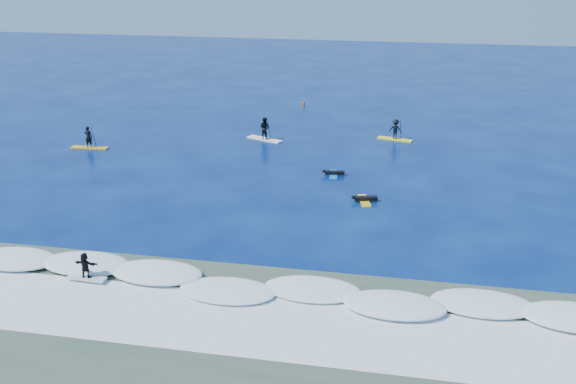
% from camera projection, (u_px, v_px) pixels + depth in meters
% --- Properties ---
extents(ground, '(160.00, 160.00, 0.00)m').
position_uv_depth(ground, '(258.00, 210.00, 40.94)').
color(ground, '#04134A').
rests_on(ground, ground).
extents(shallow_water, '(90.00, 13.00, 0.01)m').
position_uv_depth(shallow_water, '(184.00, 330.00, 28.10)').
color(shallow_water, '#35483A').
rests_on(shallow_water, ground).
extents(breaking_wave, '(40.00, 6.00, 0.30)m').
position_uv_depth(breaking_wave, '(211.00, 286.00, 31.77)').
color(breaking_wave, white).
rests_on(breaking_wave, ground).
extents(whitewater, '(34.00, 5.00, 0.02)m').
position_uv_depth(whitewater, '(192.00, 318.00, 29.01)').
color(whitewater, silver).
rests_on(whitewater, ground).
extents(sup_paddler_left, '(3.15, 0.94, 2.19)m').
position_uv_depth(sup_paddler_left, '(89.00, 140.00, 53.18)').
color(sup_paddler_left, gold).
rests_on(sup_paddler_left, ground).
extents(sup_paddler_center, '(3.36, 2.04, 2.32)m').
position_uv_depth(sup_paddler_center, '(265.00, 130.00, 55.49)').
color(sup_paddler_center, white).
rests_on(sup_paddler_center, ground).
extents(sup_paddler_right, '(3.11, 1.46, 2.12)m').
position_uv_depth(sup_paddler_right, '(395.00, 131.00, 55.48)').
color(sup_paddler_right, yellow).
rests_on(sup_paddler_right, ground).
extents(prone_paddler_near, '(1.73, 2.25, 0.46)m').
position_uv_depth(prone_paddler_near, '(365.00, 199.00, 42.20)').
color(prone_paddler_near, yellow).
rests_on(prone_paddler_near, ground).
extents(prone_paddler_far, '(1.65, 2.13, 0.43)m').
position_uv_depth(prone_paddler_far, '(334.00, 173.00, 47.04)').
color(prone_paddler_far, '#1869B6').
rests_on(prone_paddler_far, ground).
extents(wave_surfer, '(2.00, 0.63, 1.43)m').
position_uv_depth(wave_surfer, '(85.00, 267.00, 31.87)').
color(wave_surfer, silver).
rests_on(wave_surfer, breaking_wave).
extents(marker_buoy, '(0.27, 0.27, 0.64)m').
position_uv_depth(marker_buoy, '(304.00, 104.00, 67.40)').
color(marker_buoy, '#D84713').
rests_on(marker_buoy, ground).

